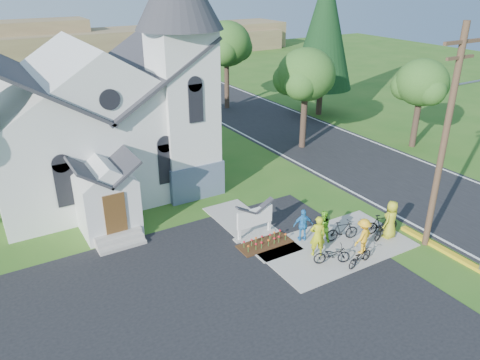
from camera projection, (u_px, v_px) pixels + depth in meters
ground at (316, 261)px, 20.65m from camera, size 120.00×120.00×0.00m
parking_lot at (192, 350)px, 15.80m from camera, size 20.00×16.00×0.02m
road at (294, 132)px, 37.06m from camera, size 8.00×90.00×0.02m
sidewalk at (335, 246)px, 21.73m from camera, size 7.00×4.00×0.05m
church at (100, 99)px, 25.71m from camera, size 12.35×12.00×13.00m
church_sign at (255, 218)px, 22.17m from camera, size 2.20×0.40×1.70m
flower_bed at (265, 244)px, 21.87m from camera, size 2.60×1.10×0.07m
utility_pole at (446, 134)px, 19.76m from camera, size 3.45×0.28×10.00m
tree_road_near at (306, 75)px, 31.88m from camera, size 4.00×4.00×7.05m
tree_road_mid at (226, 44)px, 41.28m from camera, size 4.40×4.40×7.80m
tree_road_far at (422, 83)px, 32.26m from camera, size 3.60×3.60×6.30m
conifer at (325, 28)px, 38.73m from camera, size 5.20×5.20×12.40m
distant_hills at (79, 45)px, 65.44m from camera, size 61.00×10.00×5.60m
cyclist_0 at (318, 236)px, 20.64m from camera, size 0.84×0.72×1.95m
bike_0 at (332, 255)px, 20.27m from camera, size 1.71×1.19×0.85m
cyclist_1 at (323, 227)px, 21.73m from camera, size 0.93×0.82×1.61m
bike_1 at (342, 231)px, 22.00m from camera, size 1.72×0.87×0.99m
cyclist_2 at (303, 225)px, 21.86m from camera, size 1.02×0.70×1.61m
bike_2 at (360, 257)px, 20.17m from camera, size 1.61×0.81×0.81m
cyclist_3 at (363, 236)px, 20.88m from camera, size 1.21×0.86×1.69m
bike_3 at (381, 224)px, 22.55m from camera, size 1.79×0.95×1.03m
cyclist_4 at (391, 219)px, 22.06m from camera, size 1.04×0.80×1.89m
bike_4 at (384, 227)px, 22.33m from camera, size 2.02×1.25×1.00m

